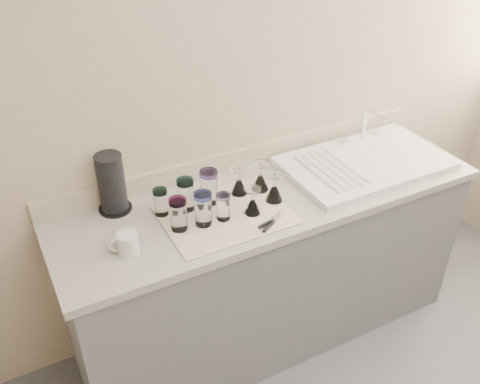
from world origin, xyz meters
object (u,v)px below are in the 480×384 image
goblet_front_right (274,191)px  can_opener (271,222)px  tumbler_magenta (178,214)px  white_mug (127,243)px  goblet_back_right (260,181)px  tumbler_purple (209,187)px  goblet_front_left (253,205)px  goblet_back_left (239,185)px  paper_towel_roll (112,184)px  tumbler_cyan (186,194)px  sink_unit (365,162)px  tumbler_lavender (223,206)px  tumbler_teal (161,202)px  tumbler_blue (203,209)px

goblet_front_right → can_opener: bearing=-124.8°
tumbler_magenta → goblet_front_right: 0.46m
white_mug → tumbler_magenta: bearing=9.1°
goblet_back_right → can_opener: goblet_back_right is taller
tumbler_purple → goblet_front_left: 0.21m
tumbler_magenta → goblet_back_left: tumbler_magenta is taller
goblet_front_left → can_opener: 0.12m
paper_towel_roll → goblet_front_left: bearing=-31.3°
tumbler_purple → paper_towel_roll: bearing=158.4°
tumbler_cyan → can_opener: size_ratio=1.16×
goblet_back_right → goblet_front_right: same height
tumbler_magenta → goblet_back_left: bearing=19.0°
tumbler_magenta → sink_unit: bearing=3.2°
white_mug → paper_towel_roll: (0.04, 0.31, 0.09)m
tumbler_lavender → tumbler_cyan: bearing=128.4°
white_mug → goblet_front_right: bearing=2.8°
tumbler_purple → goblet_back_left: 0.16m
tumbler_teal → goblet_back_right: goblet_back_right is taller
goblet_back_right → paper_towel_roll: size_ratio=0.51×
tumbler_teal → goblet_back_right: (0.48, -0.03, -0.02)m
tumbler_blue → tumbler_lavender: size_ratio=1.23×
goblet_front_right → paper_towel_roll: size_ratio=0.52×
tumbler_lavender → paper_towel_roll: (-0.39, 0.30, 0.06)m
white_mug → can_opener: bearing=-11.0°
sink_unit → tumbler_teal: (-1.06, 0.08, 0.05)m
sink_unit → goblet_front_left: size_ratio=6.41×
goblet_back_right → can_opener: bearing=-109.9°
tumbler_magenta → white_mug: 0.24m
can_opener → white_mug: bearing=169.0°
goblet_back_right → tumbler_blue: bearing=-160.8°
goblet_front_left → white_mug: size_ratio=1.00×
tumbler_purple → white_mug: (-0.43, -0.16, -0.05)m
tumbler_teal → goblet_back_left: bearing=-2.0°
tumbler_purple → paper_towel_roll: 0.42m
sink_unit → can_opener: sink_unit is taller
goblet_back_left → goblet_front_right: bearing=-47.4°
tumbler_magenta → goblet_front_right: tumbler_magenta is taller
goblet_front_right → can_opener: 0.19m
tumbler_teal → paper_towel_roll: 0.23m
tumbler_cyan → goblet_front_right: tumbler_cyan is taller
sink_unit → tumbler_blue: sink_unit is taller
sink_unit → tumbler_lavender: size_ratio=6.54×
goblet_back_right → goblet_front_left: size_ratio=1.11×
goblet_front_right → white_mug: bearing=-177.2°
goblet_back_right → tumbler_magenta: bearing=-167.1°
goblet_back_left → goblet_back_right: (0.10, -0.02, 0.00)m
sink_unit → white_mug: size_ratio=6.41×
tumbler_teal → can_opener: tumbler_teal is taller
tumbler_teal → goblet_back_right: bearing=-3.6°
goblet_back_right → sink_unit: bearing=-4.5°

